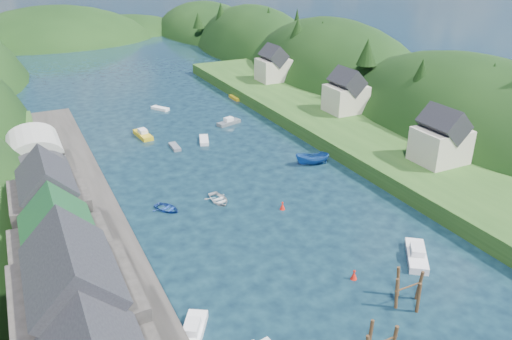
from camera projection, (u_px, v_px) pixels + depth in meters
ground at (199, 144)px, 86.35m from camera, size 600.00×600.00×0.00m
hillside_right at (331, 111)px, 128.09m from camera, size 36.00×245.56×48.00m
far_hills at (90, 65)px, 192.32m from camera, size 103.00×68.00×44.00m
hill_trees at (169, 63)px, 93.73m from camera, size 92.22×147.45×12.77m
quay_left at (84, 267)px, 51.73m from camera, size 12.00×110.00×2.00m
terrace_left_grass at (10, 284)px, 48.78m from camera, size 12.00×110.00×2.50m
quayside_buildings at (75, 303)px, 37.32m from camera, size 8.00×35.84×12.90m
boat_sheds at (39, 167)px, 64.63m from camera, size 7.00×21.00×7.50m
terrace_right at (352, 133)px, 87.88m from camera, size 16.00×120.00×2.40m
right_bank_cottages at (341, 94)px, 93.97m from camera, size 9.00×59.24×8.41m
piling_cluster_far at (408, 292)px, 47.55m from camera, size 3.33×3.10×3.86m
channel_buoy_near at (354, 275)px, 51.39m from camera, size 0.70×0.70×1.10m
channel_buoy_far at (282, 206)px, 64.94m from camera, size 0.70×0.70×1.10m
moored_boats at (265, 214)px, 62.90m from camera, size 36.93×84.52×2.10m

